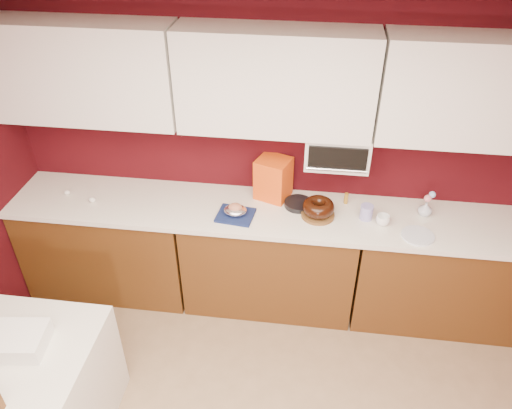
{
  "coord_description": "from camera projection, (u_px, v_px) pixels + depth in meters",
  "views": [
    {
      "loc": [
        0.29,
        -1.06,
        3.09
      ],
      "look_at": [
        -0.1,
        1.84,
        1.02
      ],
      "focal_mm": 35.0,
      "sensor_mm": 36.0,
      "label": 1
    }
  ],
  "objects": [
    {
      "name": "roasted_ham",
      "position": [
        235.0,
        207.0,
        3.62
      ],
      "size": [
        0.11,
        0.09,
        0.06
      ],
      "primitive_type": "ellipsoid",
      "rotation": [
        0.0,
        0.0,
        -0.12
      ],
      "color": "tan",
      "rests_on": "foil_ham_nest"
    },
    {
      "name": "coffee_mug",
      "position": [
        383.0,
        219.0,
        3.56
      ],
      "size": [
        0.12,
        0.12,
        0.09
      ],
      "primitive_type": "imported",
      "rotation": [
        0.0,
        0.0,
        0.94
      ],
      "color": "white",
      "rests_on": "countertop"
    },
    {
      "name": "newspaper_stack",
      "position": [
        18.0,
        341.0,
        2.85
      ],
      "size": [
        0.34,
        0.29,
        0.11
      ],
      "primitive_type": "cube",
      "rotation": [
        0.0,
        0.0,
        0.13
      ],
      "color": "white",
      "rests_on": "dining_table"
    },
    {
      "name": "wall_back",
      "position": [
        276.0,
        150.0,
        3.77
      ],
      "size": [
        4.0,
        0.02,
        2.5
      ],
      "primitive_type": "cube",
      "color": "#3E080D",
      "rests_on": "floor"
    },
    {
      "name": "bundt_cake",
      "position": [
        318.0,
        207.0,
        3.62
      ],
      "size": [
        0.27,
        0.27,
        0.09
      ],
      "primitive_type": "torus",
      "rotation": [
        0.0,
        0.0,
        -0.2
      ],
      "color": "black",
      "rests_on": "cake_base"
    },
    {
      "name": "foil_ham_nest",
      "position": [
        235.0,
        210.0,
        3.63
      ],
      "size": [
        0.21,
        0.2,
        0.06
      ],
      "primitive_type": "ellipsoid",
      "rotation": [
        0.0,
        0.0,
        -0.43
      ],
      "color": "white",
      "rests_on": "navy_towel"
    },
    {
      "name": "egg_left",
      "position": [
        67.0,
        192.0,
        3.89
      ],
      "size": [
        0.05,
        0.04,
        0.04
      ],
      "primitive_type": "ellipsoid",
      "rotation": [
        0.0,
        0.0,
        -0.01
      ],
      "color": "silver",
      "rests_on": "countertop"
    },
    {
      "name": "navy_towel",
      "position": [
        235.0,
        215.0,
        3.66
      ],
      "size": [
        0.29,
        0.25,
        0.02
      ],
      "primitive_type": "cube",
      "rotation": [
        0.0,
        0.0,
        -0.12
      ],
      "color": "#15214F",
      "rests_on": "countertop"
    },
    {
      "name": "upper_cabinet_center",
      "position": [
        276.0,
        82.0,
        3.29
      ],
      "size": [
        1.31,
        0.33,
        0.7
      ],
      "primitive_type": "cube",
      "color": "white",
      "rests_on": "wall_back"
    },
    {
      "name": "dining_table",
      "position": [
        22.0,
        388.0,
        3.09
      ],
      "size": [
        1.0,
        0.8,
        0.75
      ],
      "primitive_type": "cube",
      "color": "beige",
      "rests_on": "floor"
    },
    {
      "name": "cake_base",
      "position": [
        318.0,
        215.0,
        3.66
      ],
      "size": [
        0.26,
        0.26,
        0.02
      ],
      "primitive_type": "cylinder",
      "rotation": [
        0.0,
        0.0,
        -0.04
      ],
      "color": "brown",
      "rests_on": "countertop"
    },
    {
      "name": "toaster_oven_handle",
      "position": [
        336.0,
        170.0,
        3.43
      ],
      "size": [
        0.42,
        0.02,
        0.02
      ],
      "primitive_type": "cylinder",
      "rotation": [
        0.0,
        1.57,
        0.0
      ],
      "color": "silver",
      "rests_on": "toaster_oven"
    },
    {
      "name": "ceiling",
      "position": [
        197.0,
        144.0,
        1.23
      ],
      "size": [
        4.0,
        4.5,
        0.02
      ],
      "primitive_type": "cube",
      "color": "white",
      "rests_on": "wall_back"
    },
    {
      "name": "countertop",
      "position": [
        271.0,
        213.0,
        3.73
      ],
      "size": [
        4.0,
        0.62,
        0.04
      ],
      "primitive_type": "cube",
      "color": "white",
      "rests_on": "base_cabinet_center"
    },
    {
      "name": "flower_blue",
      "position": [
        432.0,
        195.0,
        3.6
      ],
      "size": [
        0.05,
        0.05,
        0.05
      ],
      "primitive_type": "sphere",
      "color": "#9BC5F8",
      "rests_on": "flower_vase"
    },
    {
      "name": "base_cabinet_right",
      "position": [
        441.0,
        273.0,
        3.85
      ],
      "size": [
        1.31,
        0.58,
        0.86
      ],
      "primitive_type": "cube",
      "color": "#553011",
      "rests_on": "floor"
    },
    {
      "name": "blue_jar",
      "position": [
        366.0,
        212.0,
        3.61
      ],
      "size": [
        0.12,
        0.12,
        0.11
      ],
      "primitive_type": "cylinder",
      "rotation": [
        0.0,
        0.0,
        0.32
      ],
      "color": "#241C9C",
      "rests_on": "countertop"
    },
    {
      "name": "pandoro_box",
      "position": [
        273.0,
        178.0,
        3.79
      ],
      "size": [
        0.3,
        0.28,
        0.32
      ],
      "primitive_type": "cube",
      "rotation": [
        0.0,
        0.0,
        -0.35
      ],
      "color": "red",
      "rests_on": "countertop"
    },
    {
      "name": "base_cabinet_center",
      "position": [
        270.0,
        258.0,
        3.99
      ],
      "size": [
        1.31,
        0.58,
        0.86
      ],
      "primitive_type": "cube",
      "color": "#553011",
      "rests_on": "floor"
    },
    {
      "name": "amber_bottle",
      "position": [
        346.0,
        198.0,
        3.78
      ],
      "size": [
        0.03,
        0.03,
        0.09
      ],
      "primitive_type": "cylinder",
      "rotation": [
        0.0,
        0.0,
        0.07
      ],
      "color": "#986B1B",
      "rests_on": "countertop"
    },
    {
      "name": "flower_vase",
      "position": [
        425.0,
        208.0,
        3.65
      ],
      "size": [
        0.08,
        0.08,
        0.12
      ],
      "primitive_type": "imported",
      "rotation": [
        0.0,
        0.0,
        0.03
      ],
      "color": "silver",
      "rests_on": "countertop"
    },
    {
      "name": "base_cabinet_left",
      "position": [
        110.0,
        244.0,
        4.13
      ],
      "size": [
        1.31,
        0.58,
        0.86
      ],
      "primitive_type": "cube",
      "color": "#553011",
      "rests_on": "floor"
    },
    {
      "name": "toaster_oven_door",
      "position": [
        337.0,
        159.0,
        3.4
      ],
      "size": [
        0.4,
        0.02,
        0.18
      ],
      "primitive_type": "cube",
      "color": "black",
      "rests_on": "toaster_oven"
    },
    {
      "name": "dark_pan",
      "position": [
        298.0,
        204.0,
        3.76
      ],
      "size": [
        0.24,
        0.24,
        0.04
      ],
      "primitive_type": "cylinder",
      "rotation": [
        0.0,
        0.0,
        0.12
      ],
      "color": "black",
      "rests_on": "countertop"
    },
    {
      "name": "egg_right",
      "position": [
        92.0,
        200.0,
        3.8
      ],
      "size": [
        0.06,
        0.05,
        0.04
      ],
      "primitive_type": "ellipsoid",
      "rotation": [
        0.0,
        0.0,
        -0.19
      ],
      "color": "white",
      "rests_on": "countertop"
    },
    {
      "name": "china_plate",
      "position": [
        418.0,
        236.0,
        3.47
      ],
      "size": [
        0.24,
        0.24,
        0.01
      ],
      "primitive_type": "cylinder",
      "rotation": [
        0.0,
        0.0,
        -0.04
      ],
      "color": "white",
      "rests_on": "countertop"
    },
    {
      "name": "flower_pink",
      "position": [
        428.0,
        198.0,
        3.6
      ],
      "size": [
        0.05,
        0.05,
        0.05
      ],
      "primitive_type": "sphere",
      "color": "pink",
      "rests_on": "flower_vase"
    },
    {
      "name": "upper_cabinet_left",
      "position": [
        83.0,
        72.0,
        3.43
      ],
      "size": [
        1.31,
        0.33,
        0.7
      ],
      "primitive_type": "cube",
      "color": "white",
      "rests_on": "wall_back"
    },
    {
      "name": "toaster_oven",
      "position": [
        337.0,
        148.0,
        3.53
      ],
      "size": [
        0.45,
        0.3,
        0.25
      ],
      "primitive_type": "cube",
      "color": "white",
      "rests_on": "upper_cabinet_center"
    },
    {
      "name": "upper_cabinet_right",
      "position": [
        485.0,
        92.0,
        3.15
      ],
      "size": [
        1.31,
        0.33,
        0.7
      ],
      "primitive_type": "cube",
      "color": "white",
      "rests_on": "wall_back"
    }
  ]
}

